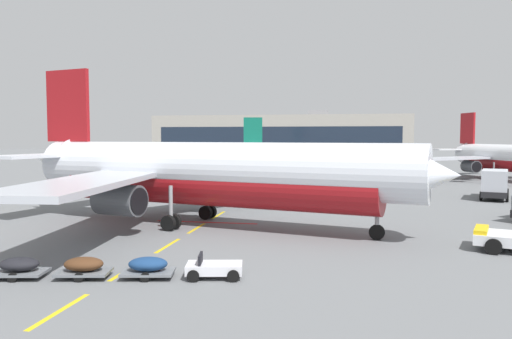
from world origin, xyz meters
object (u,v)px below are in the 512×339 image
Objects in this scene: airliner_foreground at (207,173)px; baggage_train at (117,267)px; catering_truck at (495,184)px; airliner_far_center at (196,152)px.

airliner_foreground is 2.96× the size of baggage_train.
baggage_train is at bearing -126.90° from catering_truck.
baggage_train is at bearing -75.29° from airliner_far_center.
airliner_far_center reaches higher than catering_truck.
baggage_train is (-0.33, -13.91, -3.42)m from airliner_foreground.
airliner_foreground reaches higher than baggage_train.
baggage_train is (19.93, -75.89, -2.89)m from airliner_far_center.
catering_truck is at bearing -42.02° from airliner_far_center.
catering_truck is (25.62, 20.65, -2.30)m from airliner_foreground.
airliner_far_center is 78.52m from baggage_train.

